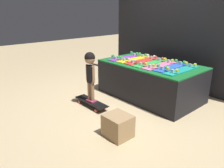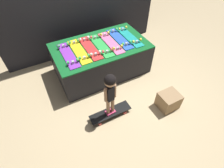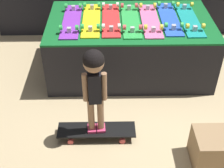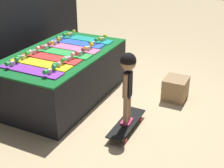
{
  "view_description": "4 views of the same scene",
  "coord_description": "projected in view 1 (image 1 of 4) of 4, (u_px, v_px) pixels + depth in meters",
  "views": [
    {
      "loc": [
        2.38,
        -2.47,
        1.55
      ],
      "look_at": [
        -0.23,
        -0.15,
        0.34
      ],
      "focal_mm": 35.0,
      "sensor_mm": 36.0,
      "label": 1
    },
    {
      "loc": [
        -1.09,
        -1.96,
        2.48
      ],
      "look_at": [
        -0.14,
        -0.15,
        0.32
      ],
      "focal_mm": 28.0,
      "sensor_mm": 36.0,
      "label": 2
    },
    {
      "loc": [
        -0.25,
        -2.47,
        2.13
      ],
      "look_at": [
        -0.21,
        -0.17,
        0.34
      ],
      "focal_mm": 50.0,
      "sensor_mm": 36.0,
      "label": 3
    },
    {
      "loc": [
        -3.08,
        -1.65,
        2.0
      ],
      "look_at": [
        -0.08,
        -0.19,
        0.38
      ],
      "focal_mm": 50.0,
      "sensor_mm": 36.0,
      "label": 4
    }
  ],
  "objects": [
    {
      "name": "ground_plane",
      "position": [
        128.0,
        104.0,
        3.74
      ],
      "size": [
        16.0,
        16.0,
        0.0
      ],
      "primitive_type": "plane",
      "color": "tan"
    },
    {
      "name": "back_wall",
      "position": [
        182.0,
        19.0,
        4.2
      ],
      "size": [
        3.47,
        0.1,
        2.71
      ],
      "color": "black",
      "rests_on": "ground_plane"
    },
    {
      "name": "display_rack",
      "position": [
        150.0,
        80.0,
        3.99
      ],
      "size": [
        1.76,
        1.03,
        0.63
      ],
      "color": "black",
      "rests_on": "ground_plane"
    },
    {
      "name": "skateboard_purple_on_rack",
      "position": [
        125.0,
        57.0,
        4.31
      ],
      "size": [
        0.19,
        0.78,
        0.09
      ],
      "color": "purple",
      "rests_on": "display_rack"
    },
    {
      "name": "skateboard_yellow_on_rack",
      "position": [
        134.0,
        59.0,
        4.17
      ],
      "size": [
        0.19,
        0.78,
        0.09
      ],
      "color": "yellow",
      "rests_on": "display_rack"
    },
    {
      "name": "skateboard_red_on_rack",
      "position": [
        142.0,
        61.0,
        4.03
      ],
      "size": [
        0.19,
        0.78,
        0.09
      ],
      "color": "red",
      "rests_on": "display_rack"
    },
    {
      "name": "skateboard_green_on_rack",
      "position": [
        150.0,
        63.0,
        3.86
      ],
      "size": [
        0.19,
        0.78,
        0.09
      ],
      "color": "green",
      "rests_on": "display_rack"
    },
    {
      "name": "skateboard_pink_on_rack",
      "position": [
        160.0,
        65.0,
        3.72
      ],
      "size": [
        0.19,
        0.78,
        0.09
      ],
      "color": "pink",
      "rests_on": "display_rack"
    },
    {
      "name": "skateboard_blue_on_rack",
      "position": [
        171.0,
        67.0,
        3.6
      ],
      "size": [
        0.19,
        0.78,
        0.09
      ],
      "color": "blue",
      "rests_on": "display_rack"
    },
    {
      "name": "skateboard_teal_on_rack",
      "position": [
        182.0,
        70.0,
        3.43
      ],
      "size": [
        0.19,
        0.78,
        0.09
      ],
      "color": "teal",
      "rests_on": "display_rack"
    },
    {
      "name": "skateboard_on_floor",
      "position": [
        91.0,
        102.0,
        3.64
      ],
      "size": [
        0.7,
        0.19,
        0.09
      ],
      "color": "black",
      "rests_on": "ground_plane"
    },
    {
      "name": "child",
      "position": [
        90.0,
        68.0,
        3.45
      ],
      "size": [
        0.2,
        0.17,
        0.83
      ],
      "rotation": [
        0.0,
        0.0,
        0.07
      ],
      "color": "#E03D6B",
      "rests_on": "skateboard_on_floor"
    },
    {
      "name": "storage_box",
      "position": [
        118.0,
        126.0,
        2.76
      ],
      "size": [
        0.33,
        0.3,
        0.29
      ],
      "color": "#A37F56",
      "rests_on": "ground_plane"
    }
  ]
}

